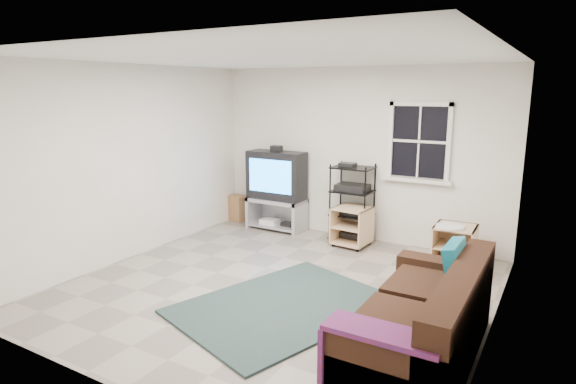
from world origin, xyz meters
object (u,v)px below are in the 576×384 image
Objects in this scene: side_table_right at (454,243)px; sofa at (423,324)px; tv_unit at (277,184)px; side_table_left at (353,225)px; av_rack at (352,208)px.

sofa is at bearing -84.31° from side_table_right.
side_table_left is at bearing -5.84° from tv_unit.
tv_unit is at bearing -179.01° from av_rack.
tv_unit reaches higher than sofa.
sofa is (1.82, -2.75, -0.19)m from av_rack.
tv_unit is 1.34m from av_rack.
sofa is (3.13, -2.73, -0.44)m from tv_unit.
av_rack is 2.05× the size of side_table_right.
side_table_left is 1.00× the size of side_table_right.
tv_unit is 2.94m from side_table_right.
sofa is (0.24, -2.43, 0.00)m from side_table_right.
side_table_left is (1.41, -0.14, -0.45)m from tv_unit.
av_rack is 3.30m from sofa.
av_rack is 0.59× the size of sofa.
tv_unit is 0.69× the size of sofa.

